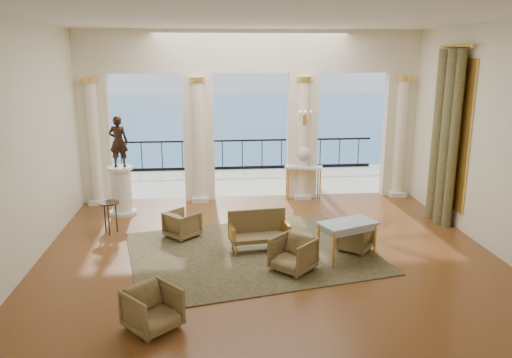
{
  "coord_description": "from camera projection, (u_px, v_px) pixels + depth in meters",
  "views": [
    {
      "loc": [
        -1.13,
        -9.43,
        3.91
      ],
      "look_at": [
        -0.17,
        0.6,
        1.36
      ],
      "focal_mm": 35.0,
      "sensor_mm": 36.0,
      "label": 1
    }
  ],
  "objects": [
    {
      "name": "window_frame",
      "position": [
        452.0,
        134.0,
        11.51
      ],
      "size": [
        0.04,
        1.6,
        3.4
      ],
      "primitive_type": "cube",
      "color": "#EDB64E",
      "rests_on": "room_walls"
    },
    {
      "name": "floor",
      "position": [
        267.0,
        250.0,
        10.17
      ],
      "size": [
        9.0,
        9.0,
        0.0
      ],
      "primitive_type": "plane",
      "color": "#4E2E0F",
      "rests_on": "ground"
    },
    {
      "name": "curtain",
      "position": [
        444.0,
        137.0,
        11.51
      ],
      "size": [
        0.33,
        1.4,
        4.09
      ],
      "color": "#474526",
      "rests_on": "ground"
    },
    {
      "name": "statue",
      "position": [
        118.0,
        141.0,
        12.02
      ],
      "size": [
        0.49,
        0.35,
        1.25
      ],
      "primitive_type": "imported",
      "rotation": [
        0.0,
        0.0,
        3.01
      ],
      "color": "black",
      "rests_on": "pedestal"
    },
    {
      "name": "console_table",
      "position": [
        304.0,
        172.0,
        13.53
      ],
      "size": [
        1.06,
        0.68,
        0.94
      ],
      "rotation": [
        0.0,
        0.0,
        -0.33
      ],
      "color": "silver",
      "rests_on": "ground"
    },
    {
      "name": "headland",
      "position": [
        17.0,
        100.0,
        75.69
      ],
      "size": [
        22.0,
        18.0,
        6.0
      ],
      "primitive_type": "cube",
      "color": "black",
      "rests_on": "sea"
    },
    {
      "name": "game_table",
      "position": [
        348.0,
        226.0,
        9.62
      ],
      "size": [
        1.23,
        0.96,
        0.75
      ],
      "rotation": [
        0.0,
        0.0,
        0.39
      ],
      "color": "#93A7B9",
      "rests_on": "ground"
    },
    {
      "name": "terrace",
      "position": [
        246.0,
        182.0,
        15.78
      ],
      "size": [
        10.0,
        3.6,
        0.1
      ],
      "primitive_type": "cube",
      "color": "#BBB29D",
      "rests_on": "ground"
    },
    {
      "name": "palm_tree",
      "position": [
        306.0,
        47.0,
        15.71
      ],
      "size": [
        2.0,
        2.0,
        4.5
      ],
      "color": "#4C3823",
      "rests_on": "terrace"
    },
    {
      "name": "armchair_c",
      "position": [
        355.0,
        236.0,
        10.09
      ],
      "size": [
        0.81,
        0.82,
        0.62
      ],
      "primitive_type": "imported",
      "rotation": [
        0.0,
        0.0,
        -2.26
      ],
      "color": "#47381D",
      "rests_on": "ground"
    },
    {
      "name": "armchair_a",
      "position": [
        152.0,
        307.0,
        7.19
      ],
      "size": [
        0.94,
        0.93,
        0.7
      ],
      "primitive_type": "imported",
      "rotation": [
        0.0,
        0.0,
        0.71
      ],
      "color": "#47381D",
      "rests_on": "ground"
    },
    {
      "name": "side_table",
      "position": [
        109.0,
        207.0,
        10.98
      ],
      "size": [
        0.45,
        0.45,
        0.73
      ],
      "color": "black",
      "rests_on": "ground"
    },
    {
      "name": "wall_sconce",
      "position": [
        305.0,
        119.0,
        13.13
      ],
      "size": [
        0.3,
        0.11,
        0.33
      ],
      "color": "#EDB64E",
      "rests_on": "arcade"
    },
    {
      "name": "settee",
      "position": [
        258.0,
        230.0,
        10.18
      ],
      "size": [
        1.26,
        0.66,
        0.8
      ],
      "rotation": [
        0.0,
        0.0,
        0.13
      ],
      "color": "#47381D",
      "rests_on": "ground"
    },
    {
      "name": "room_walls",
      "position": [
        276.0,
        116.0,
        8.38
      ],
      "size": [
        9.0,
        9.0,
        9.0
      ],
      "color": "white",
      "rests_on": "ground"
    },
    {
      "name": "rug",
      "position": [
        252.0,
        252.0,
        10.04
      ],
      "size": [
        5.39,
        4.58,
        0.02
      ],
      "primitive_type": "cube",
      "rotation": [
        0.0,
        0.0,
        0.21
      ],
      "color": "#2C3019",
      "rests_on": "ground"
    },
    {
      "name": "armchair_b",
      "position": [
        293.0,
        253.0,
        9.14
      ],
      "size": [
        0.94,
        0.94,
        0.71
      ],
      "primitive_type": "imported",
      "rotation": [
        0.0,
        0.0,
        -0.78
      ],
      "color": "#47381D",
      "rests_on": "ground"
    },
    {
      "name": "arcade",
      "position": [
        251.0,
        104.0,
        13.22
      ],
      "size": [
        9.0,
        0.56,
        4.5
      ],
      "color": "#F4ECCA",
      "rests_on": "ground"
    },
    {
      "name": "sea",
      "position": [
        217.0,
        126.0,
        69.54
      ],
      "size": [
        160.0,
        160.0,
        0.0
      ],
      "primitive_type": "plane",
      "color": "#1D4E8F",
      "rests_on": "ground"
    },
    {
      "name": "balustrade",
      "position": [
        242.0,
        157.0,
        17.21
      ],
      "size": [
        9.0,
        0.06,
        1.03
      ],
      "color": "black",
      "rests_on": "terrace"
    },
    {
      "name": "pedestal",
      "position": [
        122.0,
        191.0,
        12.33
      ],
      "size": [
        0.66,
        0.66,
        1.21
      ],
      "color": "silver",
      "rests_on": "ground"
    },
    {
      "name": "urn",
      "position": [
        304.0,
        155.0,
        13.42
      ],
      "size": [
        0.39,
        0.39,
        0.52
      ],
      "color": "white",
      "rests_on": "console_table"
    },
    {
      "name": "armchair_d",
      "position": [
        182.0,
        223.0,
        10.82
      ],
      "size": [
        0.86,
        0.86,
        0.65
      ],
      "primitive_type": "imported",
      "rotation": [
        0.0,
        0.0,
        2.33
      ],
      "color": "#47381D",
      "rests_on": "ground"
    }
  ]
}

